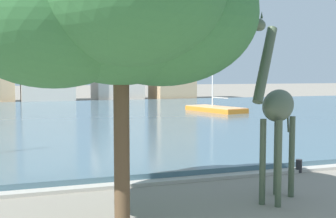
{
  "coord_description": "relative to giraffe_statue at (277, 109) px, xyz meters",
  "views": [
    {
      "loc": [
        -5.87,
        -6.33,
        3.72
      ],
      "look_at": [
        0.78,
        12.2,
        2.2
      ],
      "focal_mm": 47.94,
      "sensor_mm": 36.0,
      "label": 1
    }
  ],
  "objects": [
    {
      "name": "townhouse_narrow_midrow",
      "position": [
        7.52,
        51.97,
        3.28
      ],
      "size": [
        6.66,
        6.18,
        11.96
      ],
      "color": "beige",
      "rests_on": "ground"
    },
    {
      "name": "shade_tree",
      "position": [
        -4.8,
        -0.41,
        2.49
      ],
      "size": [
        7.48,
        6.25,
        7.06
      ],
      "color": "brown",
      "rests_on": "ground"
    },
    {
      "name": "sailboat_orange",
      "position": [
        10.57,
        26.81,
        -2.31
      ],
      "size": [
        3.87,
        7.57,
        7.25
      ],
      "color": "orange",
      "rests_on": "ground"
    },
    {
      "name": "harbor_water",
      "position": [
        -1.44,
        25.71,
        -2.56
      ],
      "size": [
        89.85,
        44.49,
        0.31
      ],
      "primitive_type": "cube",
      "color": "#476675",
      "rests_on": "ground"
    },
    {
      "name": "mooring_bollard",
      "position": [
        3.05,
        3.07,
        -2.47
      ],
      "size": [
        0.24,
        0.24,
        0.5
      ],
      "primitive_type": "cylinder",
      "color": "#232326",
      "rests_on": "ground"
    },
    {
      "name": "giraffe_statue",
      "position": [
        0.0,
        0.0,
        0.0
      ],
      "size": [
        2.64,
        2.24,
        5.32
      ],
      "color": "#3D4C38",
      "rests_on": "ground"
    },
    {
      "name": "quay_edge_coping",
      "position": [
        -1.44,
        3.22,
        -2.66
      ],
      "size": [
        89.85,
        0.5,
        0.12
      ],
      "primitive_type": "cube",
      "color": "#ADA89E",
      "rests_on": "ground"
    },
    {
      "name": "townhouse_end_terrace",
      "position": [
        -2.32,
        50.26,
        3.17
      ],
      "size": [
        6.81,
        6.09,
        11.74
      ],
      "color": "beige",
      "rests_on": "ground"
    },
    {
      "name": "townhouse_wide_warehouse",
      "position": [
        15.63,
        51.17,
        3.21
      ],
      "size": [
        5.69,
        5.95,
        11.83
      ],
      "color": "tan",
      "rests_on": "ground"
    }
  ]
}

